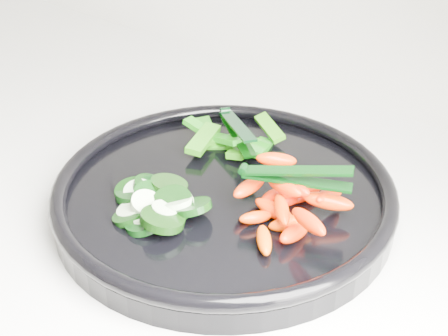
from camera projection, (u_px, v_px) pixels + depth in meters
The scene contains 6 objects.
veggie_tray at pixel (224, 195), 0.68m from camera, with size 0.40×0.40×0.04m.
cucumber_pile at pixel (155, 200), 0.65m from camera, with size 0.13×0.12×0.04m.
carrot_pile at pixel (290, 202), 0.63m from camera, with size 0.14×0.14×0.05m.
pepper_pile at pixel (229, 140), 0.76m from camera, with size 0.13×0.13×0.03m.
tong_carrot at pixel (293, 175), 0.62m from camera, with size 0.11×0.06×0.02m.
tong_pepper at pixel (236, 129), 0.75m from camera, with size 0.10×0.08×0.02m.
Camera 1 is at (0.29, 1.23, 1.34)m, focal length 50.00 mm.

